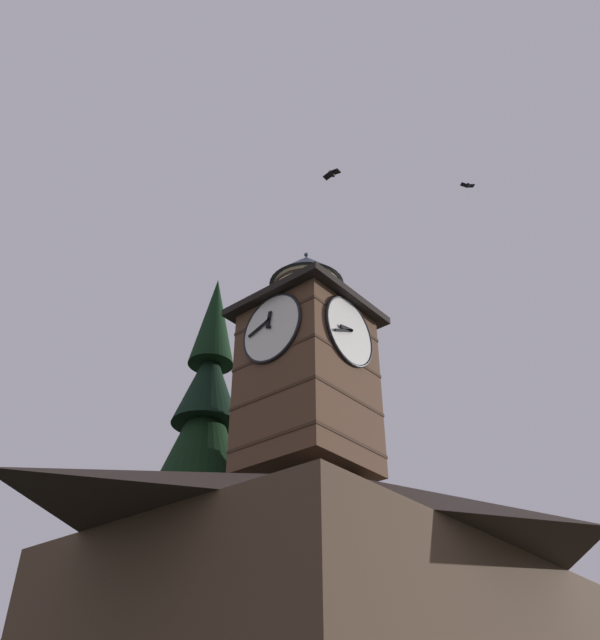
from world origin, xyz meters
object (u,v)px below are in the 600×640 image
moon (96,560)px  flying_bird_low (332,174)px  building_main (355,623)px  pine_tree_behind (194,551)px  clock_tower (307,365)px  flying_bird_high (468,185)px

moon → flying_bird_low: 39.14m
building_main → pine_tree_behind: 5.81m
moon → clock_tower: bearing=66.4°
flying_bird_low → building_main: bearing=-145.8°
clock_tower → pine_tree_behind: size_ratio=0.49×
building_main → clock_tower: bearing=-50.6°
clock_tower → flying_bird_low: clock_tower is taller
clock_tower → flying_bird_low: 6.06m
moon → building_main: bearing=68.1°
pine_tree_behind → flying_bird_high: bearing=126.3°
pine_tree_behind → flying_bird_high: (-6.22, 8.48, 15.03)m
building_main → moon: size_ratio=6.19×
flying_bird_high → clock_tower: bearing=-35.9°
flying_bird_low → moon: bearing=-115.5°
building_main → clock_tower: (0.75, -0.91, 7.59)m
clock_tower → flying_bird_high: bearing=144.1°
clock_tower → pine_tree_behind: (0.39, -4.26, -5.21)m
moon → flying_bird_high: bearing=77.4°
moon → flying_bird_low: size_ratio=4.25×
clock_tower → flying_bird_high: flying_bird_high is taller
clock_tower → moon: size_ratio=3.54×
building_main → moon: (-13.16, -32.73, 8.61)m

